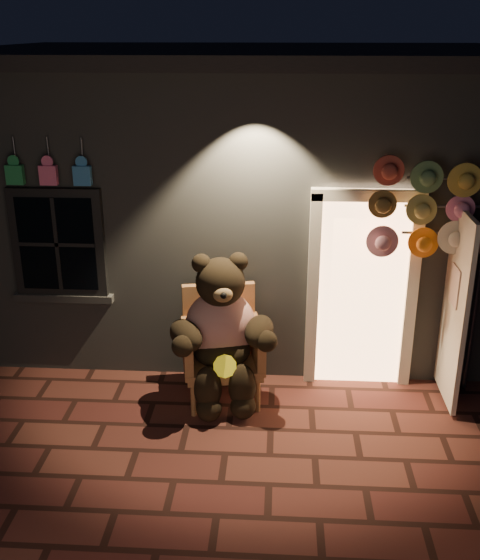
{
  "coord_description": "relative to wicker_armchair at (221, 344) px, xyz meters",
  "views": [
    {
      "loc": [
        0.46,
        -5.07,
        3.71
      ],
      "look_at": [
        0.08,
        1.0,
        1.35
      ],
      "focal_mm": 42.0,
      "sensor_mm": 36.0,
      "label": 1
    }
  ],
  "objects": [
    {
      "name": "shop_building",
      "position": [
        0.13,
        2.91,
        1.15
      ],
      "size": [
        7.3,
        5.95,
        3.51
      ],
      "color": "slate",
      "rests_on": "ground"
    },
    {
      "name": "ground",
      "position": [
        0.13,
        -1.08,
        -0.59
      ],
      "size": [
        60.0,
        60.0,
        0.0
      ],
      "primitive_type": "plane",
      "color": "#53281F",
      "rests_on": "ground"
    },
    {
      "name": "wicker_armchair",
      "position": [
        0.0,
        0.0,
        0.0
      ],
      "size": [
        0.92,
        0.87,
        1.18
      ],
      "rotation": [
        0.0,
        0.0,
        0.19
      ],
      "color": "#B17A44",
      "rests_on": "ground"
    },
    {
      "name": "hat_rack",
      "position": [
        2.2,
        0.19,
        1.43
      ],
      "size": [
        1.47,
        0.22,
        2.53
      ],
      "color": "#59595E",
      "rests_on": "ground"
    },
    {
      "name": "teddy_bear",
      "position": [
        0.02,
        -0.15,
        0.22
      ],
      "size": [
        1.15,
        0.99,
        1.61
      ],
      "rotation": [
        0.0,
        0.0,
        0.19
      ],
      "color": "#AE2412",
      "rests_on": "ground"
    }
  ]
}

